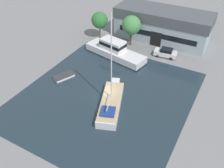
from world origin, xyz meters
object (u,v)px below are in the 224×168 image
motor_cruiser (115,51)px  warehouse_building (162,25)px  quay_tree_by_water (100,20)px  sailboat_moored (111,102)px  quay_tree_near_building (131,25)px  small_dinghy (64,76)px  parked_car (166,53)px

motor_cruiser → warehouse_building: bearing=-13.7°
quay_tree_by_water → sailboat_moored: (12.71, -18.04, -3.34)m
sailboat_moored → warehouse_building: bearing=72.4°
quay_tree_near_building → motor_cruiser: quay_tree_near_building is taller
small_dinghy → quay_tree_near_building: bearing=97.0°
parked_car → motor_cruiser: size_ratio=0.34×
quay_tree_near_building → quay_tree_by_water: 7.09m
motor_cruiser → small_dinghy: motor_cruiser is taller
warehouse_building → quay_tree_by_water: size_ratio=3.39×
quay_tree_near_building → sailboat_moored: sailboat_moored is taller
quay_tree_by_water → sailboat_moored: 22.32m
quay_tree_near_building → quay_tree_by_water: size_ratio=1.07×
quay_tree_by_water → small_dinghy: size_ratio=1.48×
sailboat_moored → small_dinghy: (-10.50, 2.49, -0.47)m
quay_tree_by_water → parked_car: quay_tree_by_water is taller
parked_car → sailboat_moored: sailboat_moored is taller
quay_tree_near_building → parked_car: size_ratio=1.44×
warehouse_building → parked_car: size_ratio=4.55×
warehouse_building → quay_tree_near_building: 7.31m
warehouse_building → motor_cruiser: 12.61m
warehouse_building → parked_car: warehouse_building is taller
warehouse_building → small_dinghy: size_ratio=5.02×
quay_tree_near_building → parked_car: quay_tree_near_building is taller
quay_tree_by_water → motor_cruiser: 8.81m
parked_car → motor_cruiser: 9.72m
motor_cruiser → small_dinghy: (-4.21, -10.26, -0.94)m
quay_tree_near_building → parked_car: (7.87, -1.00, -3.48)m
quay_tree_near_building → small_dinghy: (-4.85, -15.96, -4.07)m
warehouse_building → quay_tree_by_water: warehouse_building is taller
quay_tree_near_building → quay_tree_by_water: quay_tree_near_building is taller
quay_tree_by_water → small_dinghy: bearing=-81.9°
warehouse_building → parked_car: bearing=-64.2°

